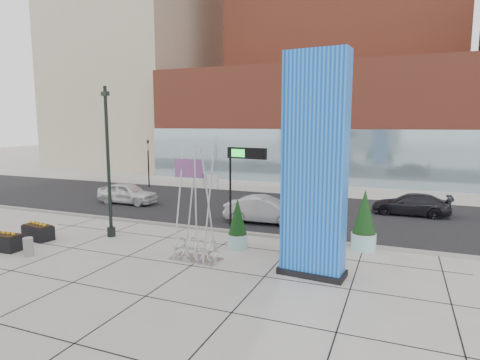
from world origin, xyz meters
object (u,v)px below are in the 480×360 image
at_px(blue_pylon, 314,170).
at_px(car_silver_mid, 265,210).
at_px(public_art_sculpture, 196,230).
at_px(car_white_west, 128,193).
at_px(overhead_street_sign, 245,161).
at_px(lamp_post, 109,177).
at_px(concrete_bollard, 28,247).

height_order(blue_pylon, car_silver_mid, blue_pylon).
relative_size(public_art_sculpture, car_silver_mid, 1.05).
xyz_separation_m(blue_pylon, car_white_west, (-14.58, 8.37, -3.12)).
xyz_separation_m(blue_pylon, overhead_street_sign, (-4.05, 3.61, -0.09)).
height_order(overhead_street_sign, car_white_west, overhead_street_sign).
distance_m(blue_pylon, lamp_post, 10.29).
xyz_separation_m(lamp_post, public_art_sculpture, (5.47, -1.47, -1.74)).
distance_m(car_white_west, car_silver_mid, 10.66).
relative_size(overhead_street_sign, car_silver_mid, 0.99).
height_order(blue_pylon, car_white_west, blue_pylon).
height_order(public_art_sculpture, overhead_street_sign, public_art_sculpture).
bearing_deg(public_art_sculpture, car_silver_mid, 87.61).
xyz_separation_m(car_white_west, car_silver_mid, (10.53, -1.68, 0.01)).
height_order(lamp_post, car_white_west, lamp_post).
height_order(concrete_bollard, overhead_street_sign, overhead_street_sign).
distance_m(blue_pylon, concrete_bollard, 12.15).
xyz_separation_m(public_art_sculpture, overhead_street_sign, (0.65, 3.73, 2.53)).
xyz_separation_m(blue_pylon, concrete_bollard, (-11.42, -2.29, -3.45)).
height_order(blue_pylon, concrete_bollard, blue_pylon).
distance_m(blue_pylon, car_silver_mid, 8.42).
distance_m(blue_pylon, overhead_street_sign, 5.42).
bearing_deg(car_silver_mid, overhead_street_sign, 176.22).
bearing_deg(public_art_sculpture, blue_pylon, 4.47).
bearing_deg(overhead_street_sign, concrete_bollard, -130.91).
bearing_deg(car_white_west, public_art_sculpture, -131.05).
relative_size(public_art_sculpture, car_white_west, 1.10).
bearing_deg(car_silver_mid, blue_pylon, -152.70).
distance_m(public_art_sculpture, concrete_bollard, 7.12).
xyz_separation_m(lamp_post, car_silver_mid, (6.11, 5.35, -2.23)).
height_order(concrete_bollard, car_silver_mid, car_silver_mid).
distance_m(concrete_bollard, overhead_street_sign, 10.02).
xyz_separation_m(lamp_post, concrete_bollard, (-1.26, -3.64, -2.57)).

